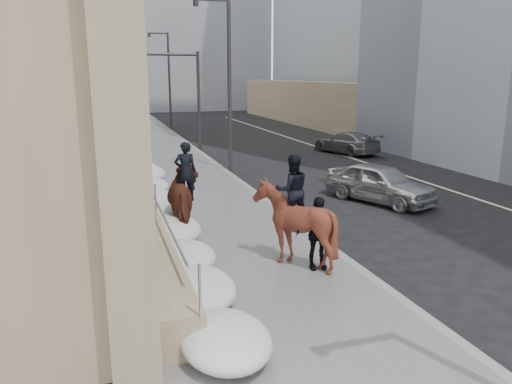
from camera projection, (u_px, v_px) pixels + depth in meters
ground at (267, 300)px, 10.52m from camera, size 140.00×140.00×0.00m
sidewalk at (186, 193)px, 19.78m from camera, size 5.00×80.00×0.12m
curb at (249, 188)px, 20.55m from camera, size 0.24×80.00×0.12m
lane_line at (413, 178)px, 22.88m from camera, size 0.15×70.00×0.01m
far_podium at (505, 131)px, 23.89m from camera, size 2.00×80.00×4.00m
bg_building_far at (71, 37)px, 73.22m from camera, size 24.00×12.00×20.00m
streetlight_mid at (226, 76)px, 23.25m from camera, size 1.71×0.24×8.00m
streetlight_far at (167, 75)px, 41.80m from camera, size 1.71×0.24×8.00m
traffic_signal at (184, 85)px, 30.61m from camera, size 4.10×0.22×6.00m
snow_bank at (154, 196)px, 17.51m from camera, size 1.70×18.10×0.76m
mounted_horse_left at (187, 197)px, 14.34m from camera, size 1.13×2.42×2.68m
mounted_horse_right at (294, 219)px, 11.99m from camera, size 1.80×1.98×2.68m
pedestrian at (317, 233)px, 11.78m from camera, size 1.07×0.52×1.77m
car_silver at (380, 183)px, 18.47m from camera, size 3.24×4.58×1.45m
car_grey at (346, 143)px, 29.86m from camera, size 3.00×4.84×1.31m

